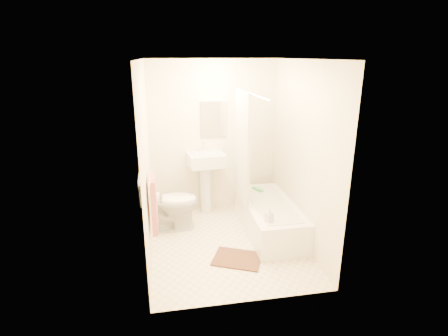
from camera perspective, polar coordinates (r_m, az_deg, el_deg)
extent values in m
plane|color=beige|center=(4.87, 0.53, -12.18)|extent=(2.40, 2.40, 0.00)
plane|color=white|center=(4.21, 0.62, 17.36)|extent=(2.40, 2.40, 0.00)
cube|color=beige|center=(5.54, -1.73, 4.95)|extent=(2.00, 0.02, 2.40)
cube|color=beige|center=(4.33, -12.56, 0.80)|extent=(0.02, 2.40, 2.40)
cube|color=beige|center=(4.67, 12.72, 2.07)|extent=(0.02, 2.40, 2.40)
cube|color=white|center=(5.46, -1.73, 7.98)|extent=(0.40, 0.03, 0.55)
cylinder|color=silver|center=(4.40, 4.29, 12.11)|extent=(0.03, 1.70, 0.03)
cube|color=silver|center=(4.92, 2.94, 3.51)|extent=(0.04, 0.80, 1.55)
cylinder|color=silver|center=(4.12, -12.03, -1.50)|extent=(0.02, 0.60, 0.02)
cube|color=#CC7266|center=(4.23, -11.34, -5.57)|extent=(0.06, 0.45, 0.66)
cylinder|color=white|center=(4.60, -11.22, -4.67)|extent=(0.11, 0.12, 0.12)
imported|color=white|center=(5.14, -8.96, -5.64)|extent=(0.84, 0.49, 0.81)
cube|color=#502A20|center=(4.53, 2.20, -14.58)|extent=(0.71, 0.64, 0.02)
imported|color=white|center=(4.46, 7.41, -7.62)|extent=(0.11, 0.11, 0.19)
cube|color=#45B05A|center=(5.45, 5.54, -3.52)|extent=(0.14, 0.22, 0.04)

